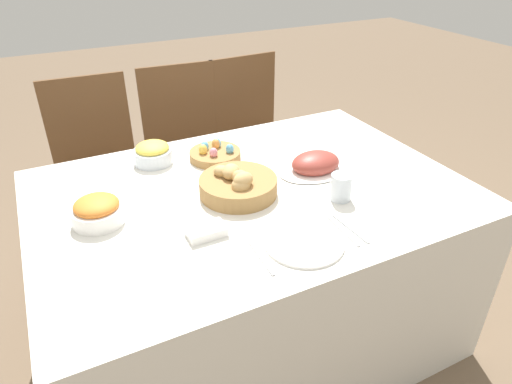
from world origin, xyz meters
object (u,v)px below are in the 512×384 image
object	(u,v)px
butter_dish	(206,231)
spoon	(350,228)
carrot_bowl	(97,211)
chair_far_center	(187,152)
dinner_plate	(303,243)
knife	(343,231)
egg_basket	(215,153)
bread_basket	(238,185)
pineapple_bowl	(153,153)
fork	(260,257)
drinking_cup	(341,187)
chair_far_right	(253,138)
chair_far_left	(100,170)
ham_platter	(315,164)

from	to	relation	value
butter_dish	spoon	bearing A→B (deg)	-22.29
carrot_bowl	spoon	world-z (taller)	carrot_bowl
chair_far_center	dinner_plate	bearing A→B (deg)	-87.87
knife	butter_dish	world-z (taller)	butter_dish
egg_basket	carrot_bowl	world-z (taller)	carrot_bowl
bread_basket	pineapple_bowl	world-z (taller)	bread_basket
fork	spoon	bearing A→B (deg)	2.40
pineapple_bowl	knife	xyz separation A→B (m)	(0.42, -0.77, -0.04)
chair_far_center	dinner_plate	distance (m)	1.29
pineapple_bowl	drinking_cup	size ratio (longest dim) A/B	1.64
dinner_plate	spoon	xyz separation A→B (m)	(0.18, 0.00, -0.00)
butter_dish	carrot_bowl	bearing A→B (deg)	141.57
chair_far_right	butter_dish	distance (m)	1.32
chair_far_center	drinking_cup	world-z (taller)	chair_far_center
chair_far_right	dinner_plate	world-z (taller)	chair_far_right
chair_far_left	spoon	xyz separation A→B (m)	(0.63, -1.27, 0.23)
chair_far_center	butter_dish	bearing A→B (deg)	-101.35
knife	chair_far_right	bearing A→B (deg)	79.39
drinking_cup	chair_far_left	bearing A→B (deg)	122.96
spoon	chair_far_right	bearing A→B (deg)	75.88
chair_far_left	dinner_plate	world-z (taller)	chair_far_left
egg_basket	ham_platter	distance (m)	0.43
chair_far_left	bread_basket	xyz separation A→B (m)	(0.39, -0.90, 0.27)
chair_far_left	fork	distance (m)	1.33
carrot_bowl	fork	distance (m)	0.58
chair_far_right	butter_dish	world-z (taller)	chair_far_right
chair_far_left	butter_dish	bearing A→B (deg)	-78.48
chair_far_right	drinking_cup	xyz separation A→B (m)	(-0.18, -1.10, 0.28)
chair_far_right	chair_far_left	distance (m)	0.89
ham_platter	butter_dish	xyz separation A→B (m)	(-0.56, -0.22, -0.01)
chair_far_center	egg_basket	bearing A→B (deg)	-91.84
fork	drinking_cup	size ratio (longest dim) A/B	1.85
chair_far_center	pineapple_bowl	world-z (taller)	chair_far_center
drinking_cup	knife	bearing A→B (deg)	-122.73
butter_dish	drinking_cup	bearing A→B (deg)	-0.69
chair_far_center	spoon	bearing A→B (deg)	-79.65
fork	carrot_bowl	bearing A→B (deg)	136.42
chair_far_left	egg_basket	xyz separation A→B (m)	(0.42, -0.58, 0.25)
chair_far_left	spoon	bearing A→B (deg)	-61.91
ham_platter	butter_dish	size ratio (longest dim) A/B	2.53
pineapple_bowl	dinner_plate	world-z (taller)	pineapple_bowl
egg_basket	dinner_plate	xyz separation A→B (m)	(0.02, -0.69, -0.02)
carrot_bowl	knife	xyz separation A→B (m)	(0.71, -0.42, -0.04)
chair_far_center	spoon	xyz separation A→B (m)	(0.15, -1.27, 0.23)
carrot_bowl	chair_far_center	bearing A→B (deg)	55.26
chair_far_center	ham_platter	world-z (taller)	chair_far_center
chair_far_right	carrot_bowl	bearing A→B (deg)	-143.02
pineapple_bowl	spoon	size ratio (longest dim) A/B	0.89
pineapple_bowl	fork	world-z (taller)	pineapple_bowl
knife	butter_dish	bearing A→B (deg)	158.66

